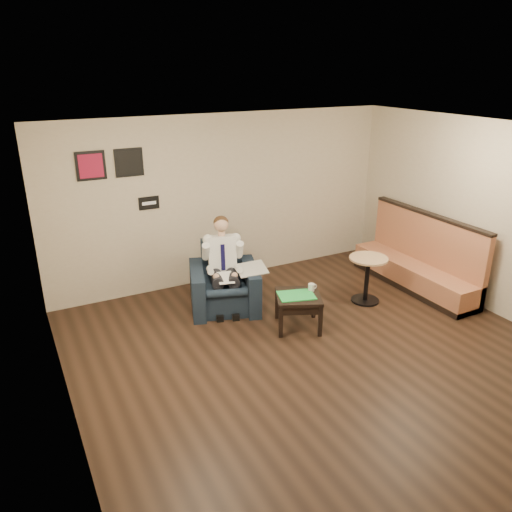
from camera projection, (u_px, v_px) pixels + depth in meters
name	position (u px, v px, depth m)	size (l,w,h in m)	color
ground	(324.00, 359.00, 6.36)	(6.00, 6.00, 0.00)	black
wall_back	(225.00, 199.00, 8.33)	(6.00, 0.02, 2.80)	beige
wall_left	(61.00, 312.00, 4.56)	(0.02, 6.00, 2.80)	beige
wall_right	(502.00, 222.00, 7.14)	(0.02, 6.00, 2.80)	beige
ceiling	(337.00, 136.00, 5.34)	(6.00, 6.00, 0.02)	white
seating_sign	(149.00, 203.00, 7.72)	(0.32, 0.02, 0.20)	black
art_print_left	(91.00, 166.00, 7.14)	(0.42, 0.03, 0.42)	#A31437
art_print_right	(129.00, 162.00, 7.38)	(0.42, 0.03, 0.42)	black
armchair	(224.00, 278.00, 7.54)	(1.00, 1.00, 0.97)	black
seated_man	(225.00, 271.00, 7.36)	(0.63, 0.95, 1.33)	silver
lap_papers	(225.00, 278.00, 7.29)	(0.22, 0.32, 0.01)	white
newspaper	(252.00, 269.00, 7.44)	(0.42, 0.53, 0.01)	silver
side_table	(298.00, 311.00, 7.05)	(0.61, 0.61, 0.50)	black
green_folder	(296.00, 295.00, 6.94)	(0.50, 0.36, 0.01)	green
coffee_mug	(311.00, 287.00, 7.08)	(0.09, 0.09, 0.11)	white
smartphone	(301.00, 289.00, 7.13)	(0.16, 0.08, 0.01)	black
banquette	(416.00, 252.00, 8.20)	(0.57, 2.41, 1.23)	#A96241
cafe_table	(367.00, 280.00, 7.77)	(0.60, 0.60, 0.74)	tan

